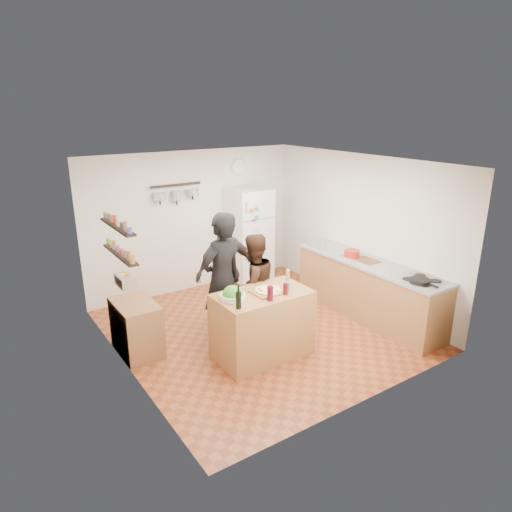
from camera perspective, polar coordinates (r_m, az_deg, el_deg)
room_shell at (r=6.80m, az=-1.35°, el=1.43°), size 4.20×4.20×4.20m
prep_island at (r=6.13m, az=0.79°, el=-8.57°), size 1.25×0.72×0.91m
pizza_board at (r=5.96m, az=1.55°, el=-4.46°), size 0.42×0.34×0.02m
pizza at (r=5.95m, az=1.55°, el=-4.29°), size 0.34×0.34×0.02m
salad_bowl at (r=5.75m, az=-2.93°, el=-5.10°), size 0.32×0.32×0.06m
wine_bottle at (r=5.47m, az=-2.20°, el=-5.55°), size 0.07×0.07×0.21m
wine_glass_near at (r=5.69m, az=1.77°, el=-4.67°), size 0.08×0.08×0.19m
wine_glass_far at (r=5.88m, az=3.69°, el=-4.13°), size 0.06×0.06×0.15m
pepper_mill at (r=6.19m, az=3.98°, el=-2.82°), size 0.06×0.06×0.18m
salt_canister at (r=5.99m, az=3.83°, el=-3.83°), size 0.08×0.08×0.13m
person_left at (r=6.29m, az=-4.27°, el=-2.96°), size 0.79×0.62×1.90m
person_center at (r=6.53m, az=-0.37°, el=-3.76°), size 0.77×0.62×1.54m
person_back at (r=6.85m, az=-3.84°, el=-1.87°), size 1.05×0.50×1.73m
counter_run at (r=7.45m, az=13.82°, el=-4.13°), size 0.63×2.63×0.90m
stove_top at (r=6.73m, az=20.03°, el=-2.96°), size 0.60×0.62×0.02m
skillet at (r=6.62m, az=19.79°, el=-2.94°), size 0.28×0.28×0.05m
sink at (r=7.84m, az=9.54°, el=0.94°), size 0.50×0.80×0.03m
cutting_board at (r=7.33m, az=13.71°, el=-0.64°), size 0.30×0.40×0.02m
red_bowl at (r=7.46m, az=11.90°, el=0.32°), size 0.25×0.25×0.10m
fridge at (r=8.49m, az=-0.88°, el=2.44°), size 0.70×0.68×1.80m
wall_clock at (r=8.51m, az=-2.16°, el=11.07°), size 0.30×0.03×0.30m
spice_shelf_lower at (r=5.79m, az=-16.63°, el=0.19°), size 0.12×1.00×0.02m
spice_shelf_upper at (r=5.70m, az=-16.95°, el=3.54°), size 0.12×1.00×0.02m
produce_basket at (r=5.92m, az=-16.05°, el=-2.98°), size 0.18×0.35×0.14m
side_table at (r=6.46m, az=-14.71°, el=-8.60°), size 0.50×0.80×0.73m
pot_rack at (r=7.87m, az=-9.99°, el=8.73°), size 0.90×0.04×0.04m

